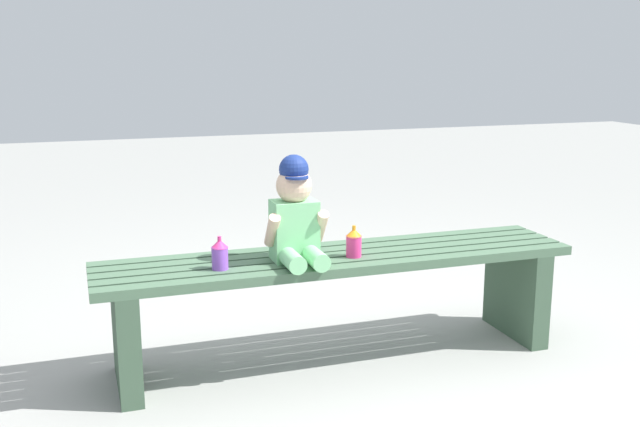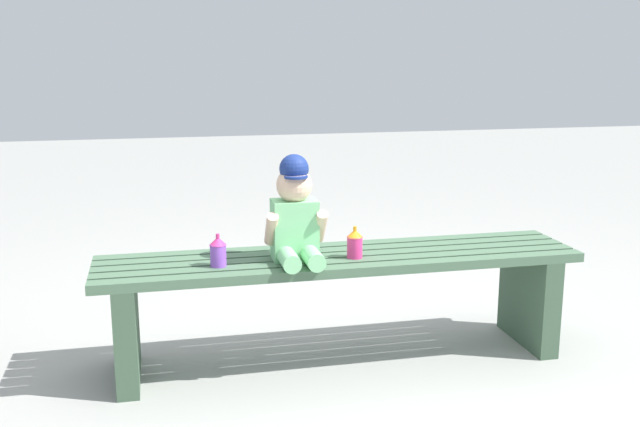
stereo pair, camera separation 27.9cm
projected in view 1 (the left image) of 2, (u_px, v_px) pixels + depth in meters
name	position (u px, v px, depth m)	size (l,w,h in m)	color
ground_plane	(338.00, 358.00, 3.00)	(16.00, 16.00, 0.00)	#999993
park_bench	(338.00, 286.00, 2.93)	(1.89, 0.39, 0.44)	#47664C
child_figure	(296.00, 215.00, 2.77)	(0.23, 0.27, 0.40)	#7FCC8C
sippy_cup_left	(220.00, 254.00, 2.69)	(0.06, 0.06, 0.12)	#8C4CCC
sippy_cup_right	(354.00, 242.00, 2.85)	(0.06, 0.06, 0.12)	#E5337F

